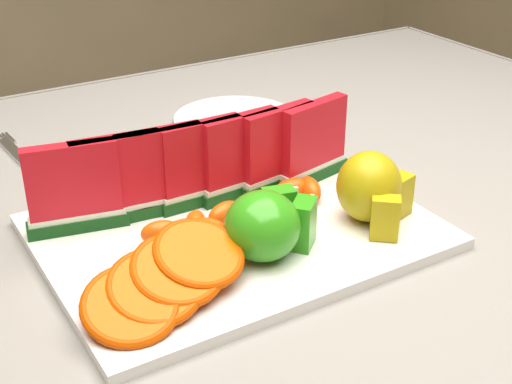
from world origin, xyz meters
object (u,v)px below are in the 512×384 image
platter (236,231)px  side_plate (235,120)px  apple_cluster (268,224)px  pear_cluster (372,189)px  fork (22,159)px

platter → side_plate: platter is taller
apple_cluster → platter: bearing=91.4°
side_plate → pear_cluster: bearing=-94.9°
pear_cluster → fork: 0.47m
fork → platter: bearing=-65.1°
platter → fork: platter is taller
side_plate → fork: (-0.30, 0.03, -0.00)m
platter → apple_cluster: apple_cluster is taller
side_plate → platter: bearing=-119.6°
apple_cluster → pear_cluster: bearing=-0.6°
platter → apple_cluster: 0.07m
platter → apple_cluster: bearing=-88.6°
apple_cluster → side_plate: apple_cluster is taller
pear_cluster → side_plate: bearing=85.1°
pear_cluster → apple_cluster: bearing=179.4°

